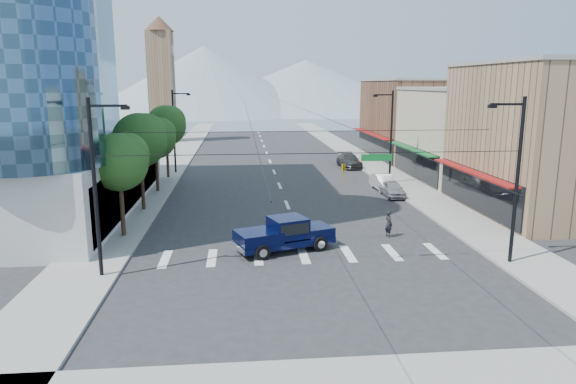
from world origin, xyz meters
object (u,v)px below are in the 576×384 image
at_px(parked_car_near, 393,189).
at_px(parked_car_mid, 384,182).
at_px(pedestrian, 389,224).
at_px(pickup_truck, 284,234).
at_px(parked_car_far, 349,161).

relative_size(parked_car_near, parked_car_mid, 0.89).
xyz_separation_m(pedestrian, parked_car_mid, (3.73, 14.45, -0.13)).
relative_size(pickup_truck, parked_car_far, 1.15).
bearing_deg(pickup_truck, parked_car_near, 32.46).
bearing_deg(parked_car_far, parked_car_near, -90.48).
relative_size(pickup_truck, pedestrian, 3.61).
height_order(pickup_truck, parked_car_far, pickup_truck).
bearing_deg(parked_car_far, pedestrian, -98.75).
relative_size(pedestrian, parked_car_mid, 0.39).
height_order(pickup_truck, parked_car_near, pickup_truck).
bearing_deg(pickup_truck, pedestrian, -2.60).
distance_m(pedestrian, parked_car_mid, 14.92).
xyz_separation_m(pickup_truck, pedestrian, (6.89, 2.16, -0.17)).
relative_size(parked_car_mid, parked_car_far, 0.83).
bearing_deg(pedestrian, parked_car_far, -25.13).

